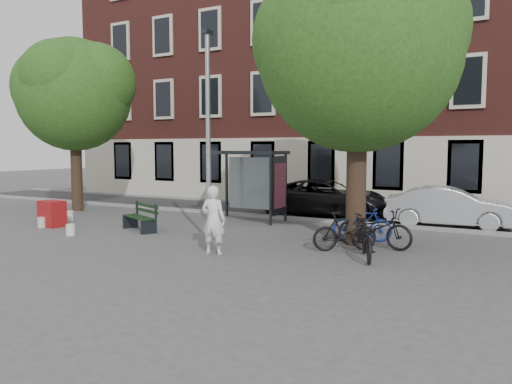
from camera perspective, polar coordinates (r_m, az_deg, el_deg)
The scene contains 23 objects.
ground at distance 14.97m, azimuth -5.38°, elevation -5.49°, with size 90.00×90.00×0.00m, color #4C4C4F.
road at distance 21.04m, azimuth 5.48°, elevation -2.40°, with size 40.00×4.00×0.01m, color #28282B.
curb_near at distance 19.23m, azimuth 3.09°, elevation -2.93°, with size 40.00×0.25×0.12m, color gray.
curb_far at distance 22.87m, azimuth 7.49°, elevation -1.68°, with size 40.00×0.25×0.12m, color gray.
building_row at distance 26.81m, azimuth 10.92°, elevation 14.15°, with size 30.00×8.00×14.00m, color brown.
lamppost at distance 14.71m, azimuth -5.47°, elevation 5.23°, with size 0.28×0.35×6.11m.
tree_right at distance 14.47m, azimuth 11.57°, elevation 16.44°, with size 5.76×5.60×8.20m.
tree_left at distance 23.05m, azimuth -20.29°, elevation 10.95°, with size 5.18×4.86×7.40m.
bus_shelter at distance 18.55m, azimuth 0.21°, elevation 2.55°, with size 2.85×1.45×2.62m.
painter at distance 12.90m, azimuth -4.89°, elevation -3.19°, with size 0.65×0.43×1.78m, color white.
bench at distance 16.95m, azimuth -13.03°, elevation -2.99°, with size 1.76×1.16×0.87m.
bike_a at distance 14.03m, azimuth 13.36°, elevation -4.02°, with size 0.74×2.11×1.11m, color black.
bike_b at distance 14.98m, azimuth 12.05°, elevation -3.57°, with size 0.49×1.72×1.04m, color navy.
bike_c at distance 12.61m, azimuth 12.59°, elevation -5.41°, with size 0.63×1.80×0.94m, color black.
bike_d at distance 13.51m, azimuth 10.11°, elevation -4.45°, with size 0.49×1.74×1.05m, color black.
car_dark at distance 20.35m, azimuth 8.02°, elevation -0.63°, with size 2.42×5.25×1.46m, color black.
car_silver at distance 18.40m, azimuth 21.25°, elevation -1.63°, with size 1.48×4.25×1.40m, color #B0B2B8.
red_stand at distance 18.77m, azimuth -22.28°, elevation -2.30°, with size 0.90×0.60×0.90m, color maroon.
blue_crate at distance 20.04m, azimuth -22.70°, elevation -2.88°, with size 0.55×0.40×0.20m, color navy.
bucket_a at distance 16.70m, azimuth -20.42°, elevation -4.06°, with size 0.28×0.28×0.36m, color white.
bucket_b at distance 18.69m, azimuth -23.28°, elevation -3.20°, with size 0.28×0.28×0.36m, color silver.
bucket_c at distance 20.12m, azimuth -20.54°, elevation -2.55°, with size 0.28×0.28×0.36m, color white.
notice_sign at distance 14.49m, azimuth 11.69°, elevation 0.03°, with size 0.35×0.12×2.03m.
Camera 1 is at (8.34, -12.12, 2.75)m, focal length 35.00 mm.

